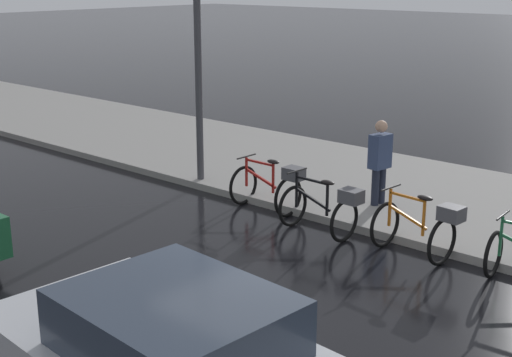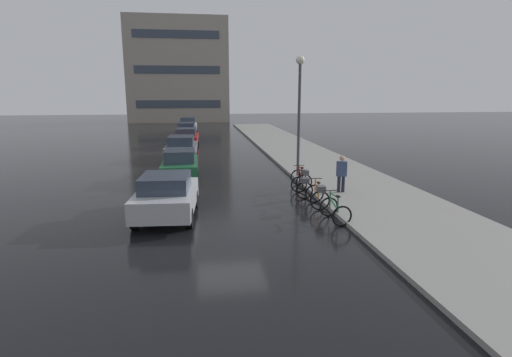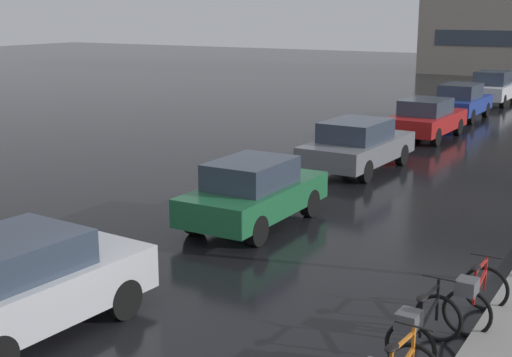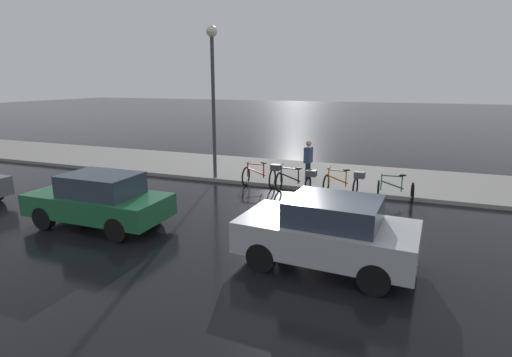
{
  "view_description": "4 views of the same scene",
  "coord_description": "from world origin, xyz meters",
  "px_view_note": "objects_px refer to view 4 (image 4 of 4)",
  "views": [
    {
      "loc": [
        -5.95,
        -4.55,
        4.18
      ],
      "look_at": [
        1.68,
        2.12,
        1.26
      ],
      "focal_mm": 50.0,
      "sensor_mm": 36.0,
      "label": 1
    },
    {
      "loc": [
        -1.04,
        -13.75,
        4.22
      ],
      "look_at": [
        1.18,
        1.72,
        0.87
      ],
      "focal_mm": 28.0,
      "sensor_mm": 36.0,
      "label": 2
    },
    {
      "loc": [
        5.71,
        -6.93,
        4.69
      ],
      "look_at": [
        -0.51,
        3.69,
        1.76
      ],
      "focal_mm": 50.0,
      "sensor_mm": 36.0,
      "label": 3
    },
    {
      "loc": [
        -10.33,
        -1.66,
        3.95
      ],
      "look_at": [
        1.52,
        2.86,
        0.85
      ],
      "focal_mm": 28.0,
      "sensor_mm": 36.0,
      "label": 4
    }
  ],
  "objects_px": {
    "bicycle_nearest": "(395,190)",
    "car_silver": "(328,231)",
    "streetlamp": "(213,79)",
    "bicycle_second": "(345,183)",
    "bicycle_third": "(297,180)",
    "pedestrian": "(308,159)",
    "bicycle_farthest": "(263,175)",
    "car_green": "(99,200)"
  },
  "relations": [
    {
      "from": "bicycle_farthest",
      "to": "bicycle_nearest",
      "type": "bearing_deg",
      "value": -91.18
    },
    {
      "from": "bicycle_nearest",
      "to": "car_green",
      "type": "height_order",
      "value": "car_green"
    },
    {
      "from": "bicycle_second",
      "to": "pedestrian",
      "type": "height_order",
      "value": "pedestrian"
    },
    {
      "from": "streetlamp",
      "to": "bicycle_second",
      "type": "bearing_deg",
      "value": -95.89
    },
    {
      "from": "bicycle_farthest",
      "to": "streetlamp",
      "type": "relative_size",
      "value": 0.24
    },
    {
      "from": "bicycle_farthest",
      "to": "streetlamp",
      "type": "xyz_separation_m",
      "value": [
        0.36,
        2.19,
        3.51
      ]
    },
    {
      "from": "bicycle_nearest",
      "to": "pedestrian",
      "type": "bearing_deg",
      "value": 67.09
    },
    {
      "from": "bicycle_nearest",
      "to": "bicycle_second",
      "type": "height_order",
      "value": "bicycle_second"
    },
    {
      "from": "bicycle_nearest",
      "to": "car_silver",
      "type": "relative_size",
      "value": 0.31
    },
    {
      "from": "bicycle_third",
      "to": "streetlamp",
      "type": "xyz_separation_m",
      "value": [
        0.72,
        3.64,
        3.51
      ]
    },
    {
      "from": "car_silver",
      "to": "car_green",
      "type": "bearing_deg",
      "value": 88.26
    },
    {
      "from": "bicycle_third",
      "to": "pedestrian",
      "type": "bearing_deg",
      "value": 0.67
    },
    {
      "from": "bicycle_second",
      "to": "bicycle_third",
      "type": "bearing_deg",
      "value": 95.92
    },
    {
      "from": "pedestrian",
      "to": "streetlamp",
      "type": "distance_m",
      "value": 4.83
    },
    {
      "from": "bicycle_second",
      "to": "pedestrian",
      "type": "xyz_separation_m",
      "value": [
        1.5,
        1.67,
        0.44
      ]
    },
    {
      "from": "bicycle_second",
      "to": "car_silver",
      "type": "bearing_deg",
      "value": -175.14
    },
    {
      "from": "car_green",
      "to": "bicycle_third",
      "type": "bearing_deg",
      "value": -39.6
    },
    {
      "from": "bicycle_second",
      "to": "streetlamp",
      "type": "distance_m",
      "value": 6.37
    },
    {
      "from": "bicycle_nearest",
      "to": "car_silver",
      "type": "xyz_separation_m",
      "value": [
        -5.6,
        1.2,
        0.39
      ]
    },
    {
      "from": "car_silver",
      "to": "car_green",
      "type": "relative_size",
      "value": 0.98
    },
    {
      "from": "bicycle_second",
      "to": "car_green",
      "type": "relative_size",
      "value": 0.35
    },
    {
      "from": "bicycle_third",
      "to": "streetlamp",
      "type": "bearing_deg",
      "value": 78.85
    },
    {
      "from": "bicycle_second",
      "to": "bicycle_farthest",
      "type": "relative_size",
      "value": 0.99
    },
    {
      "from": "bicycle_third",
      "to": "car_silver",
      "type": "bearing_deg",
      "value": -158.36
    },
    {
      "from": "bicycle_second",
      "to": "pedestrian",
      "type": "relative_size",
      "value": 0.82
    },
    {
      "from": "car_silver",
      "to": "streetlamp",
      "type": "bearing_deg",
      "value": 43.54
    },
    {
      "from": "bicycle_third",
      "to": "car_silver",
      "type": "distance_m",
      "value": 5.76
    },
    {
      "from": "bicycle_third",
      "to": "streetlamp",
      "type": "height_order",
      "value": "streetlamp"
    },
    {
      "from": "bicycle_second",
      "to": "bicycle_third",
      "type": "xyz_separation_m",
      "value": [
        -0.17,
        1.65,
        -0.01
      ]
    },
    {
      "from": "bicycle_third",
      "to": "bicycle_second",
      "type": "bearing_deg",
      "value": -84.08
    },
    {
      "from": "car_green",
      "to": "pedestrian",
      "type": "xyz_separation_m",
      "value": [
        6.82,
        -4.24,
        0.19
      ]
    },
    {
      "from": "car_silver",
      "to": "streetlamp",
      "type": "relative_size",
      "value": 0.65
    },
    {
      "from": "bicycle_farthest",
      "to": "car_green",
      "type": "height_order",
      "value": "car_green"
    },
    {
      "from": "car_green",
      "to": "pedestrian",
      "type": "height_order",
      "value": "pedestrian"
    },
    {
      "from": "bicycle_third",
      "to": "car_green",
      "type": "relative_size",
      "value": 0.36
    },
    {
      "from": "bicycle_nearest",
      "to": "streetlamp",
      "type": "bearing_deg",
      "value": 86.23
    },
    {
      "from": "bicycle_farthest",
      "to": "car_green",
      "type": "distance_m",
      "value": 6.19
    },
    {
      "from": "streetlamp",
      "to": "bicycle_farthest",
      "type": "bearing_deg",
      "value": -99.36
    },
    {
      "from": "bicycle_farthest",
      "to": "pedestrian",
      "type": "distance_m",
      "value": 2.0
    },
    {
      "from": "bicycle_second",
      "to": "bicycle_third",
      "type": "distance_m",
      "value": 1.66
    },
    {
      "from": "bicycle_farthest",
      "to": "car_silver",
      "type": "height_order",
      "value": "car_silver"
    },
    {
      "from": "car_silver",
      "to": "bicycle_third",
      "type": "bearing_deg",
      "value": 21.64
    }
  ]
}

